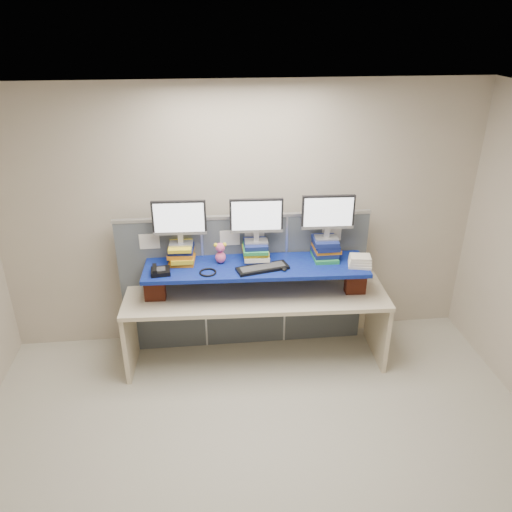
{
  "coord_description": "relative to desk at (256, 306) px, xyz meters",
  "views": [
    {
      "loc": [
        -0.39,
        -2.85,
        3.34
      ],
      "look_at": [
        0.09,
        1.48,
        1.21
      ],
      "focal_mm": 35.0,
      "sensor_mm": 36.0,
      "label": 1
    }
  ],
  "objects": [
    {
      "name": "monitor_left",
      "position": [
        -0.72,
        0.15,
        0.92
      ],
      "size": [
        0.52,
        0.15,
        0.45
      ],
      "rotation": [
        0.0,
        0.0,
        -0.04
      ],
      "color": "#959599",
      "rests_on": "book_stack_left"
    },
    {
      "name": "blue_board",
      "position": [
        0.0,
        0.0,
        0.46
      ],
      "size": [
        2.2,
        0.64,
        0.04
      ],
      "primitive_type": "cube",
      "rotation": [
        0.0,
        0.0,
        -0.04
      ],
      "color": "#0D086D",
      "rests_on": "brick_pier_left"
    },
    {
      "name": "monitor_center",
      "position": [
        0.02,
        0.12,
        0.92
      ],
      "size": [
        0.52,
        0.15,
        0.45
      ],
      "rotation": [
        0.0,
        0.0,
        -0.04
      ],
      "color": "#959599",
      "rests_on": "book_stack_center"
    },
    {
      "name": "headset",
      "position": [
        -0.47,
        -0.12,
        0.48
      ],
      "size": [
        0.2,
        0.2,
        0.02
      ],
      "primitive_type": "torus",
      "rotation": [
        0.0,
        0.0,
        -0.24
      ],
      "color": "black",
      "rests_on": "blue_board"
    },
    {
      "name": "desk",
      "position": [
        0.0,
        0.0,
        0.0
      ],
      "size": [
        2.66,
        0.88,
        0.8
      ],
      "rotation": [
        0.0,
        0.0,
        -0.04
      ],
      "color": "beige",
      "rests_on": "ground"
    },
    {
      "name": "book_stack_center",
      "position": [
        0.01,
        0.12,
        0.57
      ],
      "size": [
        0.28,
        0.31,
        0.19
      ],
      "color": "navy",
      "rests_on": "blue_board"
    },
    {
      "name": "room",
      "position": [
        -0.09,
        -1.48,
        0.76
      ],
      "size": [
        5.0,
        4.0,
        2.8
      ],
      "color": "#BAAD99",
      "rests_on": "ground"
    },
    {
      "name": "book_stack_left",
      "position": [
        -0.72,
        0.15,
        0.57
      ],
      "size": [
        0.27,
        0.31,
        0.19
      ],
      "color": "#C46B12",
      "rests_on": "blue_board"
    },
    {
      "name": "desk_phone",
      "position": [
        -0.92,
        -0.08,
        0.5
      ],
      "size": [
        0.19,
        0.18,
        0.08
      ],
      "rotation": [
        0.0,
        0.0,
        0.09
      ],
      "color": "black",
      "rests_on": "blue_board"
    },
    {
      "name": "binder_stack",
      "position": [
        1.01,
        -0.12,
        0.53
      ],
      "size": [
        0.25,
        0.22,
        0.11
      ],
      "rotation": [
        0.0,
        0.0,
        -0.22
      ],
      "color": "beige",
      "rests_on": "blue_board"
    },
    {
      "name": "plush_toy",
      "position": [
        -0.34,
        0.09,
        0.59
      ],
      "size": [
        0.13,
        0.09,
        0.22
      ],
      "rotation": [
        0.0,
        0.0,
        -0.23
      ],
      "color": "#D85281",
      "rests_on": "blue_board"
    },
    {
      "name": "book_stack_right",
      "position": [
        0.71,
        0.09,
        0.58
      ],
      "size": [
        0.27,
        0.31,
        0.21
      ],
      "color": "#217D40",
      "rests_on": "blue_board"
    },
    {
      "name": "brick_pier_right",
      "position": [
        0.99,
        -0.09,
        0.3
      ],
      "size": [
        0.21,
        0.12,
        0.27
      ],
      "primitive_type": "cube",
      "rotation": [
        0.0,
        0.0,
        -0.04
      ],
      "color": "maroon",
      "rests_on": "desk"
    },
    {
      "name": "keyboard",
      "position": [
        0.05,
        -0.1,
        0.49
      ],
      "size": [
        0.53,
        0.28,
        0.03
      ],
      "rotation": [
        0.0,
        0.0,
        0.23
      ],
      "color": "black",
      "rests_on": "blue_board"
    },
    {
      "name": "mouse",
      "position": [
        0.26,
        -0.13,
        0.49
      ],
      "size": [
        0.07,
        0.1,
        0.03
      ],
      "primitive_type": "ellipsoid",
      "rotation": [
        0.0,
        0.0,
        -0.12
      ],
      "color": "black",
      "rests_on": "blue_board"
    },
    {
      "name": "cubicle_partition",
      "position": [
        -0.09,
        0.3,
        0.13
      ],
      "size": [
        2.6,
        0.06,
        1.53
      ],
      "color": "#454B51",
      "rests_on": "ground"
    },
    {
      "name": "brick_pier_left",
      "position": [
        -1.0,
        -0.01,
        0.3
      ],
      "size": [
        0.21,
        0.12,
        0.27
      ],
      "primitive_type": "cube",
      "rotation": [
        0.0,
        0.0,
        -0.04
      ],
      "color": "maroon",
      "rests_on": "desk"
    },
    {
      "name": "monitor_right",
      "position": [
        0.71,
        0.09,
        0.94
      ],
      "size": [
        0.52,
        0.15,
        0.45
      ],
      "rotation": [
        0.0,
        0.0,
        -0.04
      ],
      "color": "#959599",
      "rests_on": "book_stack_right"
    }
  ]
}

